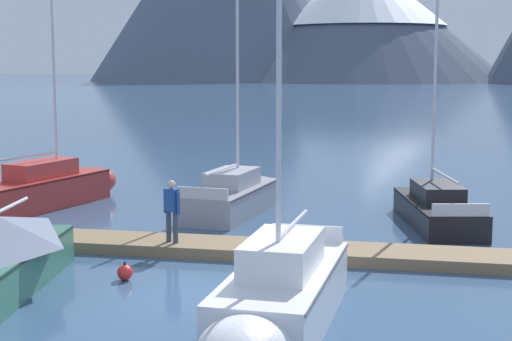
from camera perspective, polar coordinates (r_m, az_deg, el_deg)
ground_plane at (r=17.30m, az=-3.47°, el=-9.26°), size 700.00×700.00×0.00m
mountain_central_massif at (r=238.83m, az=7.80°, el=11.10°), size 86.30×86.30×35.77m
dock at (r=21.04m, az=-0.94°, el=-5.74°), size 20.43×2.47×0.30m
sailboat_nearest_berth at (r=28.89m, az=-14.88°, el=-1.19°), size 3.39×7.26×9.13m
sailboat_mid_dock_port at (r=26.97m, az=-1.46°, el=-1.75°), size 2.68×6.54×7.32m
sailboat_mid_dock_starboard at (r=14.89m, az=1.54°, el=-9.31°), size 2.22×6.69×6.81m
sailboat_far_berth at (r=25.69m, az=12.93°, el=-2.57°), size 2.78×6.44×7.38m
person_on_dock at (r=21.04m, az=-6.17°, el=-2.68°), size 0.52×0.38×1.69m
mooring_buoy_channel_marker at (r=18.82m, az=-9.56°, el=-7.36°), size 0.37×0.37×0.45m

